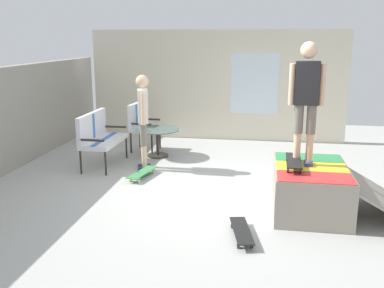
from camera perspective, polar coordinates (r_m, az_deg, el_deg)
name	(u,v)px	position (r m, az deg, el deg)	size (l,w,h in m)	color
ground_plane	(221,194)	(7.13, 3.75, -6.51)	(12.00, 12.00, 0.10)	#B2B2AD
house_facade	(217,85)	(10.58, 3.27, 7.59)	(0.23, 6.00, 2.57)	beige
skate_ramp	(313,189)	(6.46, 15.34, -5.61)	(1.47, 1.87, 0.65)	gray
patio_bench	(98,134)	(8.54, -12.00, 1.27)	(1.26, 0.56, 1.02)	#2D2823
patio_chair_near_house	(140,123)	(9.56, -6.69, 2.77)	(0.66, 0.60, 1.02)	#2D2823
patio_table	(157,137)	(9.07, -4.48, 0.89)	(0.90, 0.90, 0.57)	#2D2823
person_watching	(143,115)	(8.13, -6.35, 3.81)	(0.46, 0.31, 1.75)	navy
person_skater	(306,95)	(6.23, 14.57, 6.20)	(0.26, 0.48, 1.70)	navy
skateboard_by_bench	(142,173)	(7.81, -6.44, -3.71)	(0.82, 0.37, 0.10)	#3F8C4C
skateboard_spare	(242,231)	(5.56, 6.42, -11.10)	(0.82, 0.35, 0.10)	black
skateboard_on_ramp	(294,161)	(6.26, 13.00, -2.15)	(0.80, 0.22, 0.10)	black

